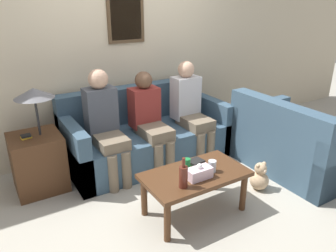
{
  "coord_description": "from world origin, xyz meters",
  "views": [
    {
      "loc": [
        -1.72,
        -2.83,
        1.95
      ],
      "look_at": [
        -0.07,
        -0.1,
        0.67
      ],
      "focal_mm": 35.0,
      "sensor_mm": 36.0,
      "label": 1
    }
  ],
  "objects_px": {
    "couch_side": "(294,145)",
    "drinking_glass": "(212,166)",
    "person_right": "(190,107)",
    "wine_bottle": "(183,176)",
    "teddy_bear": "(260,178)",
    "couch_main": "(146,136)",
    "coffee_table": "(195,179)",
    "person_middle": "(150,118)",
    "person_left": "(105,122)"
  },
  "relations": [
    {
      "from": "couch_side",
      "to": "drinking_glass",
      "type": "bearing_deg",
      "value": 96.61
    },
    {
      "from": "drinking_glass",
      "to": "person_right",
      "type": "relative_size",
      "value": 0.09
    },
    {
      "from": "wine_bottle",
      "to": "teddy_bear",
      "type": "relative_size",
      "value": 0.88
    },
    {
      "from": "couch_main",
      "to": "couch_side",
      "type": "xyz_separation_m",
      "value": [
        1.37,
        -1.16,
        0.0
      ]
    },
    {
      "from": "coffee_table",
      "to": "wine_bottle",
      "type": "height_order",
      "value": "wine_bottle"
    },
    {
      "from": "coffee_table",
      "to": "person_right",
      "type": "xyz_separation_m",
      "value": [
        0.68,
        1.06,
        0.28
      ]
    },
    {
      "from": "teddy_bear",
      "to": "person_middle",
      "type": "bearing_deg",
      "value": 124.09
    },
    {
      "from": "person_right",
      "to": "person_left",
      "type": "bearing_deg",
      "value": 179.16
    },
    {
      "from": "drinking_glass",
      "to": "person_left",
      "type": "xyz_separation_m",
      "value": [
        -0.6,
        1.14,
        0.18
      ]
    },
    {
      "from": "drinking_glass",
      "to": "person_left",
      "type": "relative_size",
      "value": 0.09
    },
    {
      "from": "teddy_bear",
      "to": "person_left",
      "type": "bearing_deg",
      "value": 139.05
    },
    {
      "from": "drinking_glass",
      "to": "person_left",
      "type": "distance_m",
      "value": 1.3
    },
    {
      "from": "couch_side",
      "to": "couch_main",
      "type": "bearing_deg",
      "value": 49.64
    },
    {
      "from": "person_left",
      "to": "person_right",
      "type": "height_order",
      "value": "person_left"
    },
    {
      "from": "couch_main",
      "to": "person_middle",
      "type": "bearing_deg",
      "value": -103.1
    },
    {
      "from": "drinking_glass",
      "to": "person_middle",
      "type": "height_order",
      "value": "person_middle"
    },
    {
      "from": "couch_main",
      "to": "teddy_bear",
      "type": "bearing_deg",
      "value": -61.75
    },
    {
      "from": "couch_main",
      "to": "wine_bottle",
      "type": "relative_size",
      "value": 7.19
    },
    {
      "from": "drinking_glass",
      "to": "person_right",
      "type": "xyz_separation_m",
      "value": [
        0.53,
        1.12,
        0.16
      ]
    },
    {
      "from": "coffee_table",
      "to": "drinking_glass",
      "type": "height_order",
      "value": "drinking_glass"
    },
    {
      "from": "couch_main",
      "to": "wine_bottle",
      "type": "height_order",
      "value": "couch_main"
    },
    {
      "from": "couch_side",
      "to": "drinking_glass",
      "type": "relative_size",
      "value": 12.32
    },
    {
      "from": "person_middle",
      "to": "person_right",
      "type": "distance_m",
      "value": 0.59
    },
    {
      "from": "person_left",
      "to": "teddy_bear",
      "type": "height_order",
      "value": "person_left"
    },
    {
      "from": "couch_side",
      "to": "coffee_table",
      "type": "distance_m",
      "value": 1.51
    },
    {
      "from": "couch_side",
      "to": "person_middle",
      "type": "relative_size",
      "value": 1.19
    },
    {
      "from": "couch_side",
      "to": "person_left",
      "type": "xyz_separation_m",
      "value": [
        -1.95,
        0.98,
        0.36
      ]
    },
    {
      "from": "drinking_glass",
      "to": "person_middle",
      "type": "xyz_separation_m",
      "value": [
        -0.05,
        1.12,
        0.13
      ]
    },
    {
      "from": "couch_main",
      "to": "coffee_table",
      "type": "distance_m",
      "value": 1.27
    },
    {
      "from": "couch_main",
      "to": "person_right",
      "type": "xyz_separation_m",
      "value": [
        0.54,
        -0.2,
        0.35
      ]
    },
    {
      "from": "wine_bottle",
      "to": "person_left",
      "type": "xyz_separation_m",
      "value": [
        -0.22,
        1.22,
        0.13
      ]
    },
    {
      "from": "couch_main",
      "to": "person_left",
      "type": "height_order",
      "value": "person_left"
    },
    {
      "from": "wine_bottle",
      "to": "person_middle",
      "type": "relative_size",
      "value": 0.24
    },
    {
      "from": "wine_bottle",
      "to": "person_right",
      "type": "relative_size",
      "value": 0.23
    },
    {
      "from": "wine_bottle",
      "to": "person_right",
      "type": "xyz_separation_m",
      "value": [
        0.91,
        1.21,
        0.11
      ]
    },
    {
      "from": "couch_side",
      "to": "teddy_bear",
      "type": "height_order",
      "value": "couch_side"
    },
    {
      "from": "coffee_table",
      "to": "drinking_glass",
      "type": "bearing_deg",
      "value": -20.63
    },
    {
      "from": "couch_side",
      "to": "person_left",
      "type": "bearing_deg",
      "value": 63.34
    },
    {
      "from": "wine_bottle",
      "to": "drinking_glass",
      "type": "bearing_deg",
      "value": 12.76
    },
    {
      "from": "person_right",
      "to": "person_middle",
      "type": "bearing_deg",
      "value": -179.86
    },
    {
      "from": "couch_main",
      "to": "person_right",
      "type": "relative_size",
      "value": 1.66
    },
    {
      "from": "couch_side",
      "to": "wine_bottle",
      "type": "distance_m",
      "value": 1.77
    },
    {
      "from": "coffee_table",
      "to": "person_right",
      "type": "distance_m",
      "value": 1.3
    },
    {
      "from": "couch_main",
      "to": "person_right",
      "type": "height_order",
      "value": "person_right"
    },
    {
      "from": "person_right",
      "to": "teddy_bear",
      "type": "bearing_deg",
      "value": -81.9
    },
    {
      "from": "person_middle",
      "to": "person_right",
      "type": "height_order",
      "value": "person_right"
    },
    {
      "from": "drinking_glass",
      "to": "teddy_bear",
      "type": "bearing_deg",
      "value": 2.16
    },
    {
      "from": "person_left",
      "to": "person_middle",
      "type": "distance_m",
      "value": 0.54
    },
    {
      "from": "couch_main",
      "to": "couch_side",
      "type": "height_order",
      "value": "same"
    },
    {
      "from": "couch_side",
      "to": "drinking_glass",
      "type": "distance_m",
      "value": 1.38
    }
  ]
}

